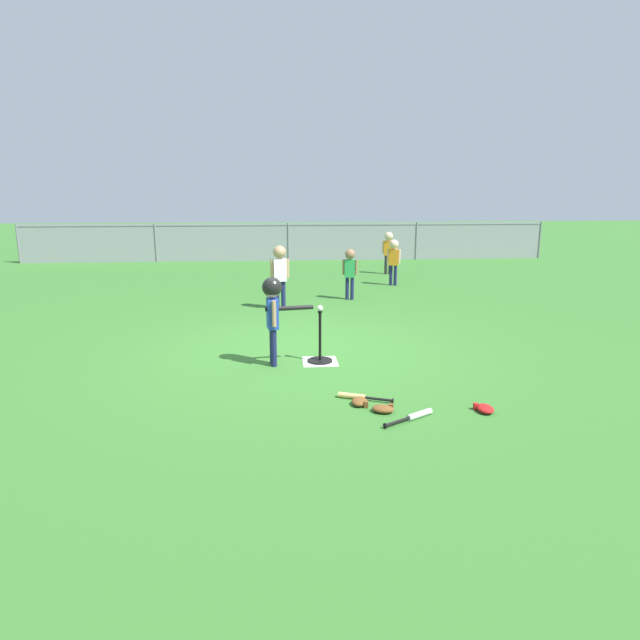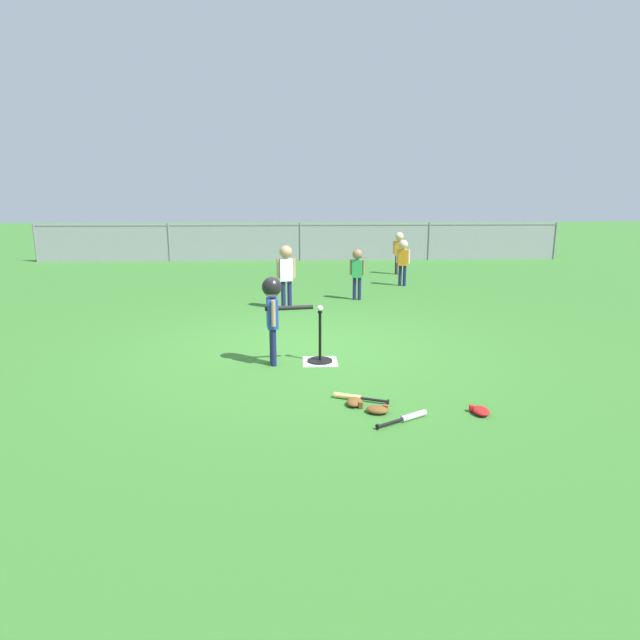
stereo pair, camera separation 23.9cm
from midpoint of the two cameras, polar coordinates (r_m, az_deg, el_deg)
ground_plane at (r=7.58m, az=-0.54°, el=-3.08°), size 60.00×60.00×0.00m
home_plate at (r=7.06m, az=0.97°, el=-4.32°), size 0.44×0.44×0.01m
batting_tee at (r=7.03m, az=0.98°, el=-3.54°), size 0.32×0.32×0.67m
baseball_on_tee at (r=6.88m, az=1.00°, el=1.23°), size 0.07×0.07×0.07m
batter_child at (r=6.76m, az=-3.92°, el=1.78°), size 0.63×0.32×1.11m
fielder_deep_center at (r=14.36m, az=8.69°, el=7.47°), size 0.31×0.21×1.09m
fielder_near_left at (r=10.91m, az=4.52°, el=5.47°), size 0.29×0.20×1.01m
fielder_deep_right at (r=12.64m, az=9.15°, el=6.54°), size 0.29×0.21×1.05m
fielder_near_right at (r=10.04m, az=-2.86°, el=5.38°), size 0.34×0.23×1.17m
spare_bat_silver at (r=5.42m, az=10.46°, el=-9.91°), size 0.55×0.36×0.06m
spare_bat_wood at (r=5.83m, az=4.66°, el=-8.00°), size 0.57×0.28×0.06m
glove_by_plate at (r=5.53m, az=7.25°, el=-9.23°), size 0.26×0.23×0.07m
glove_near_bats at (r=5.69m, az=4.84°, el=-8.50°), size 0.20×0.25×0.07m
glove_tossed_aside at (r=5.72m, az=17.50°, el=-8.99°), size 0.17×0.22×0.07m
outfield_fence at (r=17.05m, az=-1.66°, el=8.26°), size 16.06×0.06×1.15m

